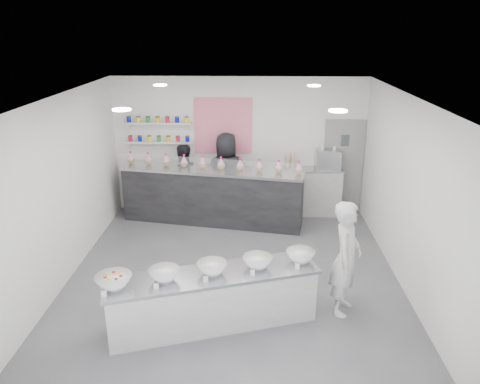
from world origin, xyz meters
The scene contains 26 objects.
floor centered at (0.00, 0.00, 0.00)m, with size 6.00×6.00×0.00m, color #515156.
ceiling centered at (0.00, 0.00, 3.00)m, with size 6.00×6.00×0.00m, color white.
back_wall centered at (0.00, 3.00, 1.50)m, with size 5.50×5.50×0.00m, color white.
left_wall centered at (-2.75, 0.00, 1.50)m, with size 6.00×6.00×0.00m, color white.
right_wall centered at (2.75, 0.00, 1.50)m, with size 6.00×6.00×0.00m, color white.
back_door centered at (2.30, 2.97, 1.05)m, with size 0.88×0.04×2.10m, color gray.
pattern_panel centered at (-0.35, 2.98, 1.95)m, with size 1.25×0.03×1.20m, color #EA0043.
jar_shelf_lower centered at (-1.75, 2.90, 1.60)m, with size 1.45×0.22×0.04m, color silver.
jar_shelf_upper centered at (-1.75, 2.90, 2.02)m, with size 1.45×0.22×0.04m, color silver.
preserve_jars centered at (-1.75, 2.88, 1.88)m, with size 1.45×0.10×0.56m, color red, non-canonical shape.
downlight_0 centered at (-1.40, -1.00, 2.98)m, with size 0.24×0.24×0.02m, color white.
downlight_1 centered at (1.40, -1.00, 2.98)m, with size 0.24×0.24×0.02m, color white.
downlight_2 centered at (-1.40, 1.60, 2.98)m, with size 0.24×0.24×0.02m, color white.
downlight_3 centered at (1.40, 1.60, 2.98)m, with size 0.24×0.24×0.02m, color white.
prep_counter centered at (-0.23, -1.40, 0.40)m, with size 2.96×0.67×0.81m, color #A7A7A3.
back_bar centered at (-0.55, 2.25, 0.60)m, with size 3.85×0.70×1.19m, color black.
sneeze_guard centered at (-0.61, 1.92, 1.35)m, with size 3.79×0.02×0.33m, color white.
espresso_ledge centered at (1.55, 2.78, 0.53)m, with size 1.43×0.45×1.06m, color #A7A7A3.
espresso_machine centered at (1.93, 2.78, 1.26)m, with size 0.53×0.37×0.41m, color #93969E.
cup_stacks centered at (1.11, 2.78, 1.23)m, with size 0.24×0.24×0.33m, color #D4AE91, non-canonical shape.
prep_bowls centered at (-0.23, -1.40, 0.89)m, with size 3.02×0.52×0.17m, color white, non-canonical shape.
label_cards centered at (-0.39, -1.91, 0.84)m, with size 2.66×0.04×0.07m, color white, non-canonical shape.
cookie_bags centered at (-0.55, 2.25, 1.33)m, with size 3.76×0.16×0.28m, color pink, non-canonical shape.
woman_prep centered at (1.66, -1.00, 0.86)m, with size 0.63×0.41×1.73m, color silver.
staff_left centered at (-1.22, 2.60, 0.81)m, with size 0.79×0.61×1.62m, color black.
staff_right centered at (-0.26, 2.60, 0.94)m, with size 0.92×0.60×1.88m, color black.
Camera 1 is at (0.33, -7.03, 4.02)m, focal length 35.00 mm.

